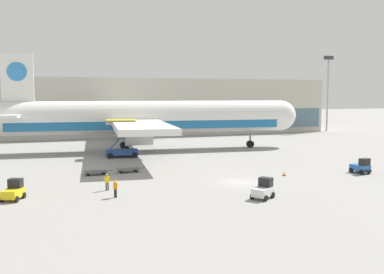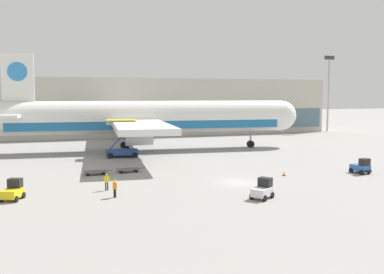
% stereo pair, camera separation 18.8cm
% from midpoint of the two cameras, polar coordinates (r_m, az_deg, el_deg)
% --- Properties ---
extents(ground_plane, '(400.00, 400.00, 0.00)m').
position_cam_midpoint_polar(ground_plane, '(50.28, 6.19, -6.03)').
color(ground_plane, gray).
extents(terminal_building, '(90.00, 18.20, 14.00)m').
position_cam_midpoint_polar(terminal_building, '(112.11, -5.26, 4.09)').
color(terminal_building, '#BCB7A8').
rests_on(terminal_building, ground_plane).
extents(light_mast, '(2.80, 0.50, 20.51)m').
position_cam_midpoint_polar(light_mast, '(123.19, 17.61, 6.34)').
color(light_mast, '#9EA0A5').
rests_on(light_mast, ground_plane).
extents(airplane_main, '(58.07, 48.50, 17.00)m').
position_cam_midpoint_polar(airplane_main, '(77.64, -6.60, 2.48)').
color(airplane_main, white).
rests_on(airplane_main, ground_plane).
extents(scissor_lift_loader, '(5.44, 3.75, 6.09)m').
position_cam_midpoint_polar(scissor_lift_loader, '(70.53, -9.42, -0.80)').
color(scissor_lift_loader, '#284C99').
rests_on(scissor_lift_loader, ground_plane).
extents(baggage_tug_foreground, '(2.80, 2.63, 2.00)m').
position_cam_midpoint_polar(baggage_tug_foreground, '(42.92, 9.39, -6.93)').
color(baggage_tug_foreground, silver).
rests_on(baggage_tug_foreground, ground_plane).
extents(baggage_tug_mid, '(2.29, 2.77, 2.00)m').
position_cam_midpoint_polar(baggage_tug_mid, '(45.26, -22.79, -6.65)').
color(baggage_tug_mid, yellow).
rests_on(baggage_tug_mid, ground_plane).
extents(baggage_tug_far, '(2.08, 2.69, 2.00)m').
position_cam_midpoint_polar(baggage_tug_far, '(59.61, 21.55, -3.68)').
color(baggage_tug_far, '#2D66B7').
rests_on(baggage_tug_far, ground_plane).
extents(baggage_dolly_lead, '(3.74, 1.64, 0.48)m').
position_cam_midpoint_polar(baggage_dolly_lead, '(55.89, -12.83, -4.54)').
color(baggage_dolly_lead, '#56565B').
rests_on(baggage_dolly_lead, ground_plane).
extents(baggage_dolly_second, '(3.74, 1.64, 0.48)m').
position_cam_midpoint_polar(baggage_dolly_second, '(56.89, -8.61, -4.28)').
color(baggage_dolly_second, '#56565B').
rests_on(baggage_dolly_second, ground_plane).
extents(ground_crew_near, '(0.57, 0.24, 1.80)m').
position_cam_midpoint_polar(ground_crew_near, '(46.62, -11.38, -5.72)').
color(ground_crew_near, black).
rests_on(ground_crew_near, ground_plane).
extents(ground_crew_far, '(0.39, 0.48, 1.80)m').
position_cam_midpoint_polar(ground_crew_far, '(43.31, -10.31, -6.57)').
color(ground_crew_far, black).
rests_on(ground_crew_far, ground_plane).
extents(traffic_cone_near, '(0.40, 0.40, 0.60)m').
position_cam_midpoint_polar(traffic_cone_near, '(55.13, 12.11, -4.77)').
color(traffic_cone_near, black).
rests_on(traffic_cone_near, ground_plane).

